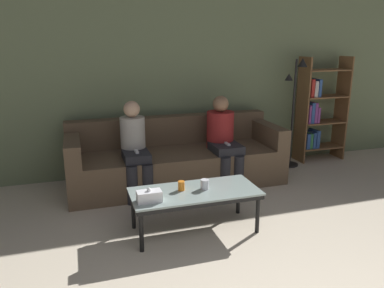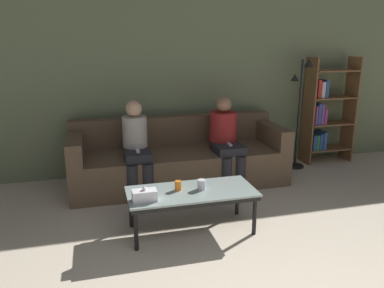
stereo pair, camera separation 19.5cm
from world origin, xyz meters
name	(u,v)px [view 1 (the left image)]	position (x,y,z in m)	size (l,w,h in m)	color
wall_back	(165,79)	(0.00, 4.18, 1.30)	(12.00, 0.06, 2.60)	#707F5B
couch	(176,160)	(0.00, 3.63, 0.31)	(2.73, 0.94, 0.84)	brown
coffee_table	(195,194)	(-0.17, 2.32, 0.38)	(1.23, 0.55, 0.42)	#8C9E99
cup_near_left	(181,186)	(-0.29, 2.36, 0.47)	(0.06, 0.06, 0.09)	orange
cup_near_right	(205,184)	(-0.07, 2.32, 0.47)	(0.08, 0.08, 0.10)	silver
tissue_box	(149,196)	(-0.64, 2.20, 0.47)	(0.22, 0.12, 0.13)	white
bookshelf	(317,112)	(2.33, 3.95, 0.76)	(0.74, 0.32, 1.59)	brown
standing_lamp	(294,101)	(1.82, 3.81, 0.97)	(0.31, 0.26, 1.58)	black
seated_person_left_end	(135,146)	(-0.57, 3.42, 0.60)	(0.31, 0.62, 1.13)	#28282D
seated_person_mid_left	(223,137)	(0.57, 3.43, 0.62)	(0.35, 0.65, 1.14)	#28282D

